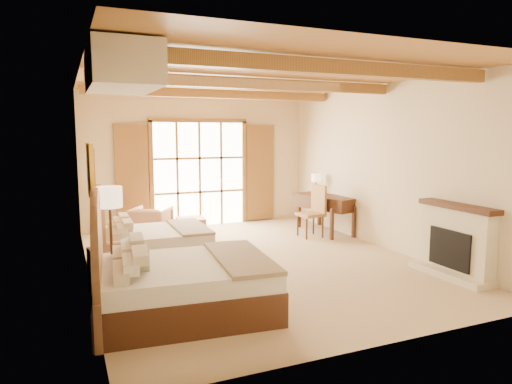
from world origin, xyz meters
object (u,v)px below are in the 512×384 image
bed_near (172,282)px  armchair (151,223)px  bed_far (146,241)px  desk (325,213)px  nightstand (111,271)px

bed_near → armchair: bed_near is taller
bed_far → armchair: size_ratio=2.45×
bed_far → desk: bearing=13.4°
bed_far → armchair: (0.39, 1.70, -0.02)m
armchair → desk: bearing=-160.4°
nightstand → armchair: size_ratio=0.84×
armchair → desk: desk is taller
bed_near → desk: bearing=43.8°
bed_far → desk: size_ratio=1.13×
nightstand → armchair: 3.30m
bed_far → nightstand: bed_far is taller
bed_far → nightstand: bearing=-116.1°
nightstand → bed_near: bearing=-69.4°
bed_near → desk: 5.48m
armchair → nightstand: bearing=101.7°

